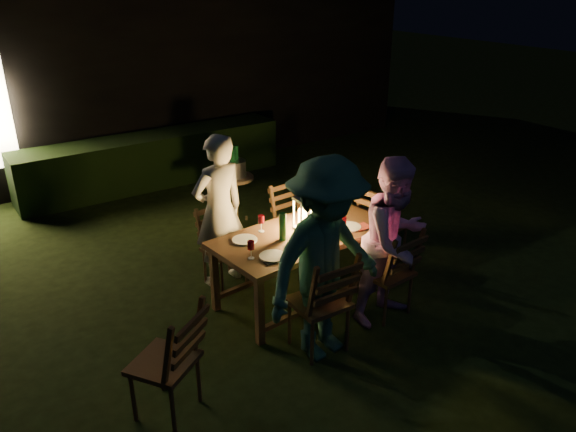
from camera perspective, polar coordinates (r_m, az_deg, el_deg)
garden_envelope at (r=11.33m, az=-16.43°, el=14.79°), size 40.00×40.00×3.20m
dining_table at (r=5.68m, az=1.42°, el=-2.36°), size 1.88×1.06×0.75m
chair_near_left at (r=5.10m, az=3.26°, el=-10.37°), size 0.49×0.52×1.05m
chair_near_right at (r=5.67m, az=10.01°, el=-7.10°), size 0.48×0.51×0.99m
chair_far_left at (r=6.17m, az=-6.51°, el=-4.47°), size 0.46×0.48×0.90m
chair_far_right at (r=6.70m, az=0.61°, el=-1.86°), size 0.45×0.48×0.92m
chair_end at (r=6.63m, az=9.44°, el=-2.09°), size 0.59×0.56×1.06m
chair_spare at (r=4.55m, az=-12.10°, el=-15.95°), size 0.65×0.66×1.02m
person_house_side at (r=5.96m, az=-7.03°, el=0.52°), size 0.65×0.46×1.68m
person_opp_right at (r=5.40m, az=10.80°, el=-2.50°), size 0.86×0.70×1.65m
person_opp_left at (r=4.76m, az=3.85°, el=-4.58°), size 1.25×0.79×1.84m
lantern at (r=5.64m, az=1.49°, el=0.07°), size 0.16×0.16×0.35m
plate_far_left at (r=5.49m, az=-4.43°, el=-2.42°), size 0.25×0.25×0.01m
plate_near_left at (r=5.18m, az=-1.58°, el=-4.09°), size 0.25×0.25×0.01m
plate_far_right at (r=6.07m, az=3.27°, el=0.25°), size 0.25×0.25×0.01m
plate_near_right at (r=5.78m, az=6.22°, el=-1.10°), size 0.25×0.25×0.01m
wineglass_a at (r=5.63m, az=-2.74°, el=-0.77°), size 0.06×0.06×0.18m
wineglass_b at (r=5.12m, az=-3.78°, el=-3.45°), size 0.06×0.06×0.18m
wineglass_c at (r=5.61m, az=5.62°, el=-0.96°), size 0.06×0.06×0.18m
wineglass_d at (r=6.12m, az=4.71°, el=1.23°), size 0.06×0.06×0.18m
wineglass_e at (r=5.35m, az=2.74°, el=-2.19°), size 0.06×0.06×0.18m
bottle_table at (r=5.44m, az=-0.55°, el=-1.07°), size 0.07×0.07×0.28m
napkin_left at (r=5.34m, az=2.46°, el=-3.20°), size 0.18×0.14×0.01m
napkin_right at (r=5.80m, az=7.48°, el=-1.10°), size 0.18×0.14×0.01m
phone at (r=5.09m, az=-1.64°, el=-4.69°), size 0.14×0.07×0.01m
side_table at (r=7.48m, az=-5.40°, el=3.46°), size 0.50×0.50×0.67m
ice_bucket at (r=7.42m, az=-5.45°, el=4.83°), size 0.30×0.30×0.22m
bottle_bucket_a at (r=7.34m, az=-5.66°, el=5.04°), size 0.07×0.07×0.32m
bottle_bucket_b at (r=7.46m, az=-5.29°, el=5.35°), size 0.07×0.07×0.32m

